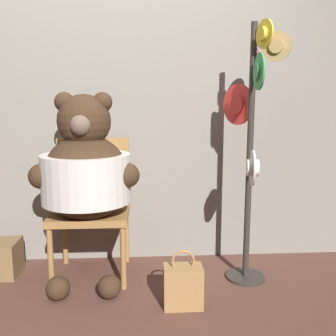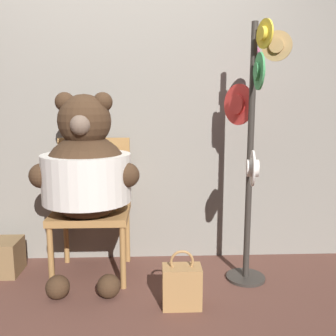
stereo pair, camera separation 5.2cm
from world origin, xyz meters
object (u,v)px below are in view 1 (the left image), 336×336
at_px(chair, 92,201).
at_px(handbag_on_ground, 183,286).
at_px(hat_display_rack, 252,132).
at_px(teddy_bear, 86,172).

bearing_deg(chair, handbag_on_ground, -42.07).
relative_size(hat_display_rack, handbag_on_ground, 4.80).
bearing_deg(teddy_bear, handbag_on_ground, -31.78).
distance_m(chair, hat_display_rack, 1.26).
xyz_separation_m(teddy_bear, hat_display_rack, (1.13, -0.05, 0.27)).
bearing_deg(chair, hat_display_rack, -11.09).
bearing_deg(teddy_bear, chair, 87.17).
xyz_separation_m(chair, hat_display_rack, (1.13, -0.22, 0.52)).
relative_size(teddy_bear, hat_display_rack, 0.75).
relative_size(chair, hat_display_rack, 0.56).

